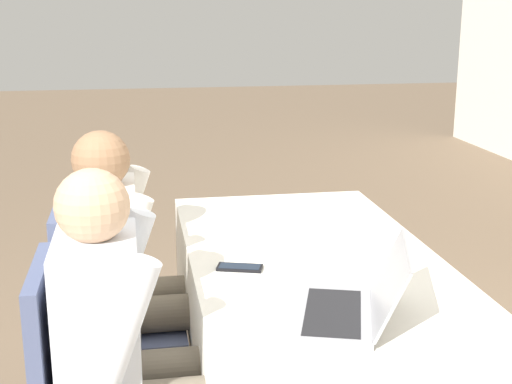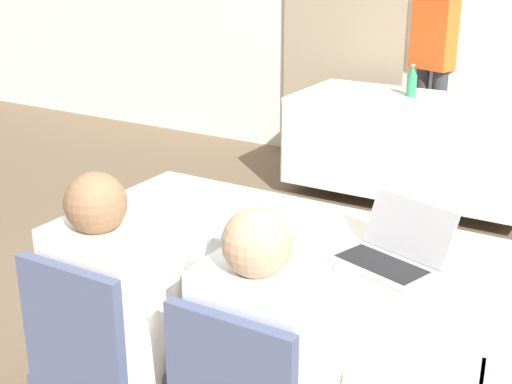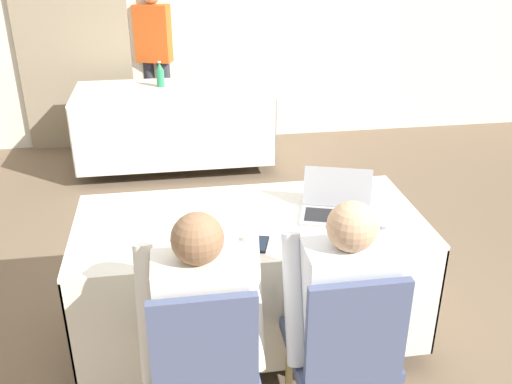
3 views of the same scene
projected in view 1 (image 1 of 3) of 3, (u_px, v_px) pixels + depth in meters
The scene contains 8 objects.
conference_table_near at pixel (317, 312), 2.39m from camera, with size 1.76×0.84×0.75m.
laptop at pixel (350, 306), 1.91m from camera, with size 0.43×0.39×0.21m.
cell_phone at pixel (240, 268), 2.29m from camera, with size 0.10×0.16×0.01m.
paper_beside_laptop at pixel (270, 216), 2.87m from camera, with size 0.32×0.36×0.00m.
paper_centre_table at pixel (334, 294), 2.09m from camera, with size 0.31×0.35×0.00m.
chair_near_left at pixel (102, 312), 2.57m from camera, with size 0.44×0.44×0.90m.
person_checkered_shirt at pixel (129, 269), 2.55m from camera, with size 0.50×0.52×1.16m.
person_white_shirt at pixel (129, 344), 1.99m from camera, with size 0.50×0.52×1.16m.
Camera 1 is at (2.14, -0.58, 1.57)m, focal length 50.00 mm.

